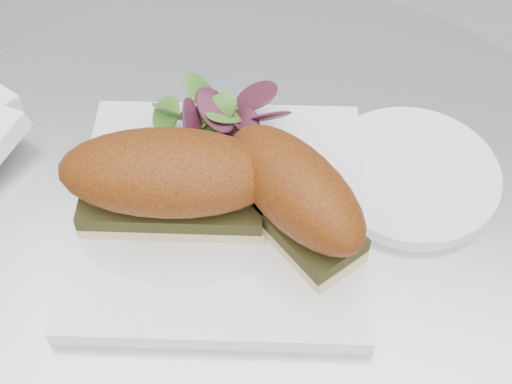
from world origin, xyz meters
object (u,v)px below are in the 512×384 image
plate (220,213)px  sandwich_right (295,195)px  sandwich_left (170,179)px  saucer (412,175)px

plate → sandwich_right: 0.08m
sandwich_left → sandwich_right: (0.10, 0.00, 0.00)m
sandwich_left → saucer: bearing=14.8°
sandwich_left → saucer: size_ratio=1.18×
plate → sandwich_left: 0.06m
plate → sandwich_right: bearing=-7.5°
sandwich_left → sandwich_right: 0.10m
plate → saucer: bearing=24.5°
sandwich_left → saucer: (0.19, 0.08, -0.05)m
saucer → plate: bearing=-155.5°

